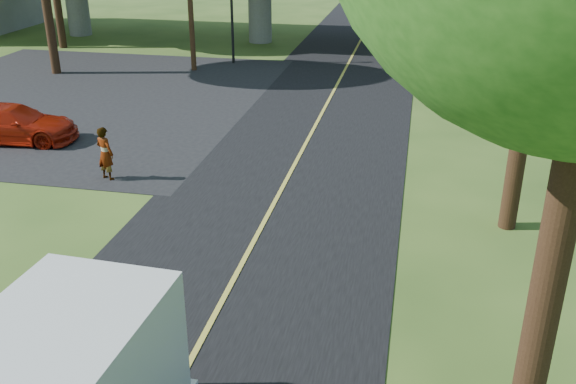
# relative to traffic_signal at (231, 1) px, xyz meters

# --- Properties ---
(road) EXTENTS (7.00, 90.00, 0.02)m
(road) POSITION_rel_traffic_signal_xyz_m (6.00, -16.00, -3.19)
(road) COLOR black
(road) RESTS_ON ground
(parking_lot) EXTENTS (16.00, 18.00, 0.01)m
(parking_lot) POSITION_rel_traffic_signal_xyz_m (-5.00, -8.00, -3.19)
(parking_lot) COLOR black
(parking_lot) RESTS_ON ground
(lane_line) EXTENTS (0.12, 90.00, 0.01)m
(lane_line) POSITION_rel_traffic_signal_xyz_m (6.00, -16.00, -3.17)
(lane_line) COLOR gold
(lane_line) RESTS_ON road
(traffic_signal) EXTENTS (0.18, 0.22, 5.20)m
(traffic_signal) POSITION_rel_traffic_signal_xyz_m (0.00, 0.00, 0.00)
(traffic_signal) COLOR black
(traffic_signal) RESTS_ON ground
(red_sedan) EXTENTS (4.62, 2.29, 1.29)m
(red_sedan) POSITION_rel_traffic_signal_xyz_m (-4.10, -13.55, -2.56)
(red_sedan) COLOR #9E1A09
(red_sedan) RESTS_ON ground
(pedestrian) EXTENTS (0.71, 0.59, 1.65)m
(pedestrian) POSITION_rel_traffic_signal_xyz_m (0.66, -16.12, -2.37)
(pedestrian) COLOR gray
(pedestrian) RESTS_ON ground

